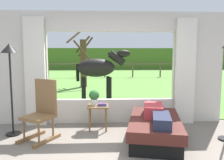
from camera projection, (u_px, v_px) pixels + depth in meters
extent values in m
cube|color=beige|center=(22.00, 68.00, 5.04)|extent=(1.15, 0.12, 2.55)
cube|color=beige|center=(197.00, 68.00, 5.23)|extent=(1.15, 0.12, 2.55)
cube|color=beige|center=(111.00, 111.00, 5.24)|extent=(2.90, 0.12, 0.55)
cube|color=beige|center=(111.00, 22.00, 5.02)|extent=(2.90, 0.12, 0.45)
cube|color=silver|center=(35.00, 72.00, 4.93)|extent=(0.44, 0.10, 2.40)
cube|color=silver|center=(185.00, 72.00, 5.08)|extent=(0.44, 0.10, 2.40)
cube|color=#568438|center=(105.00, 77.00, 16.09)|extent=(36.00, 21.68, 0.02)
cube|color=#486B26|center=(104.00, 59.00, 25.74)|extent=(36.00, 2.00, 2.40)
cube|color=black|center=(155.00, 134.00, 4.13)|extent=(1.14, 1.70, 0.24)
cube|color=#471E19|center=(155.00, 123.00, 4.11)|extent=(1.24, 1.85, 0.18)
cube|color=#B23338|center=(153.00, 110.00, 4.23)|extent=(0.46, 0.66, 0.22)
cube|color=#1E2338|center=(161.00, 120.00, 3.65)|extent=(0.42, 0.72, 0.18)
sphere|color=tan|center=(149.00, 106.00, 4.61)|extent=(0.20, 0.20, 0.20)
cube|color=brown|center=(38.00, 117.00, 4.07)|extent=(0.65, 0.65, 0.06)
cube|color=brown|center=(46.00, 97.00, 4.22)|extent=(0.45, 0.29, 0.68)
cube|color=brown|center=(31.00, 137.00, 4.21)|extent=(0.39, 0.62, 0.06)
cube|color=brown|center=(47.00, 141.00, 4.03)|extent=(0.39, 0.62, 0.06)
cylinder|color=brown|center=(24.00, 129.00, 4.02)|extent=(0.04, 0.04, 0.38)
cylinder|color=brown|center=(39.00, 133.00, 3.86)|extent=(0.04, 0.04, 0.38)
cylinder|color=brown|center=(39.00, 124.00, 4.34)|extent=(0.04, 0.04, 0.38)
cylinder|color=brown|center=(53.00, 127.00, 4.18)|extent=(0.04, 0.04, 0.38)
cube|color=brown|center=(98.00, 106.00, 4.70)|extent=(0.44, 0.44, 0.03)
cylinder|color=brown|center=(90.00, 120.00, 4.55)|extent=(0.04, 0.04, 0.49)
cylinder|color=brown|center=(106.00, 120.00, 4.56)|extent=(0.04, 0.04, 0.49)
cylinder|color=brown|center=(90.00, 116.00, 4.89)|extent=(0.04, 0.04, 0.49)
cylinder|color=brown|center=(106.00, 116.00, 4.90)|extent=(0.04, 0.04, 0.49)
cylinder|color=silver|center=(94.00, 102.00, 4.74)|extent=(0.14, 0.14, 0.12)
sphere|color=#2D6B2D|center=(94.00, 95.00, 4.73)|extent=(0.22, 0.22, 0.22)
cube|color=#23478C|center=(102.00, 105.00, 4.65)|extent=(0.19, 0.14, 0.02)
cube|color=#59336B|center=(102.00, 104.00, 4.64)|extent=(0.18, 0.14, 0.03)
cylinder|color=black|center=(13.00, 134.00, 4.43)|extent=(0.28, 0.28, 0.03)
cylinder|color=black|center=(11.00, 95.00, 4.34)|extent=(0.04, 0.04, 1.61)
cone|color=black|center=(9.00, 48.00, 4.24)|extent=(0.32, 0.32, 0.18)
ellipsoid|color=black|center=(96.00, 68.00, 7.25)|extent=(1.32, 0.77, 0.60)
cylinder|color=black|center=(117.00, 58.00, 7.37)|extent=(0.64, 0.36, 0.53)
ellipsoid|color=black|center=(124.00, 54.00, 7.40)|extent=(0.51, 0.28, 0.24)
cube|color=black|center=(114.00, 57.00, 7.35)|extent=(0.44, 0.16, 0.32)
cylinder|color=black|center=(78.00, 73.00, 7.13)|extent=(0.12, 0.12, 0.55)
cylinder|color=black|center=(108.00, 89.00, 7.58)|extent=(0.11, 0.11, 0.85)
cylinder|color=black|center=(110.00, 90.00, 7.27)|extent=(0.11, 0.11, 0.85)
cylinder|color=black|center=(83.00, 89.00, 7.39)|extent=(0.11, 0.11, 0.85)
cylinder|color=black|center=(84.00, 91.00, 7.08)|extent=(0.11, 0.11, 0.85)
cylinder|color=#4C3823|center=(83.00, 63.00, 10.93)|extent=(0.32, 0.32, 2.32)
cylinder|color=#47331E|center=(75.00, 36.00, 11.04)|extent=(0.77, 1.11, 0.82)
cylinder|color=#47331E|center=(83.00, 44.00, 11.20)|extent=(0.76, 0.19, 0.88)
cylinder|color=#47331E|center=(83.00, 52.00, 10.39)|extent=(0.96, 0.18, 1.14)
cylinder|color=#47331E|center=(86.00, 47.00, 11.26)|extent=(0.81, 0.25, 1.00)
cylinder|color=brown|center=(19.00, 70.00, 15.57)|extent=(0.10, 0.10, 1.10)
cylinder|color=brown|center=(48.00, 70.00, 15.66)|extent=(0.10, 0.10, 1.10)
cylinder|color=brown|center=(77.00, 70.00, 15.75)|extent=(0.10, 0.10, 1.10)
cylinder|color=brown|center=(105.00, 70.00, 15.85)|extent=(0.10, 0.10, 1.10)
cylinder|color=brown|center=(133.00, 70.00, 15.94)|extent=(0.10, 0.10, 1.10)
cylinder|color=brown|center=(160.00, 69.00, 16.03)|extent=(0.10, 0.10, 1.10)
cylinder|color=brown|center=(188.00, 69.00, 16.12)|extent=(0.10, 0.10, 1.10)
cylinder|color=brown|center=(215.00, 69.00, 16.21)|extent=(0.10, 0.10, 1.10)
cube|color=brown|center=(105.00, 64.00, 15.80)|extent=(16.00, 0.06, 0.08)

